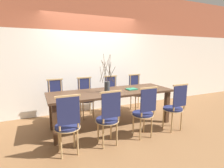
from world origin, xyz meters
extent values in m
plane|color=brown|center=(0.00, 0.00, 0.00)|extent=(16.00, 16.00, 0.00)
cube|color=silver|center=(0.00, 1.25, 1.05)|extent=(12.00, 0.06, 2.09)
cube|color=#9E5138|center=(0.00, 1.25, 2.65)|extent=(12.00, 0.06, 1.11)
cube|color=#422B1C|center=(0.00, 0.00, 0.74)|extent=(2.61, 0.87, 0.04)
cube|color=#422B1C|center=(-1.20, -0.33, 0.36)|extent=(0.09, 0.09, 0.72)
cube|color=#422B1C|center=(1.20, -0.33, 0.36)|extent=(0.09, 0.09, 0.72)
cube|color=#422B1C|center=(-1.20, 0.33, 0.36)|extent=(0.09, 0.09, 0.72)
cube|color=#422B1C|center=(1.20, 0.33, 0.36)|extent=(0.09, 0.09, 0.72)
cylinder|color=#1E234C|center=(-1.06, -0.68, 0.44)|extent=(0.38, 0.38, 0.04)
cylinder|color=tan|center=(-1.06, -0.68, 0.42)|extent=(0.40, 0.40, 0.01)
cylinder|color=tan|center=(-1.18, -0.56, 0.21)|extent=(0.03, 0.03, 0.43)
cylinder|color=tan|center=(-0.93, -0.56, 0.21)|extent=(0.03, 0.03, 0.43)
cylinder|color=tan|center=(-1.18, -0.80, 0.21)|extent=(0.03, 0.03, 0.43)
cylinder|color=tan|center=(-0.93, -0.80, 0.21)|extent=(0.03, 0.03, 0.43)
cylinder|color=tan|center=(-1.19, -0.84, 0.72)|extent=(0.03, 0.03, 0.51)
cylinder|color=tan|center=(-0.93, -0.84, 0.72)|extent=(0.03, 0.03, 0.51)
cube|color=#1E234C|center=(-1.06, -0.84, 0.74)|extent=(0.32, 0.02, 0.41)
cube|color=tan|center=(-1.06, -0.84, 0.96)|extent=(0.36, 0.03, 0.03)
cylinder|color=#1E234C|center=(-0.39, -0.68, 0.44)|extent=(0.38, 0.38, 0.04)
cylinder|color=tan|center=(-0.39, -0.68, 0.42)|extent=(0.40, 0.40, 0.01)
cylinder|color=tan|center=(-0.52, -0.56, 0.21)|extent=(0.03, 0.03, 0.43)
cylinder|color=tan|center=(-0.27, -0.56, 0.21)|extent=(0.03, 0.03, 0.43)
cylinder|color=tan|center=(-0.52, -0.80, 0.21)|extent=(0.03, 0.03, 0.43)
cylinder|color=tan|center=(-0.27, -0.80, 0.21)|extent=(0.03, 0.03, 0.43)
cylinder|color=tan|center=(-0.52, -0.84, 0.72)|extent=(0.03, 0.03, 0.51)
cylinder|color=tan|center=(-0.26, -0.84, 0.72)|extent=(0.03, 0.03, 0.51)
cube|color=#1E234C|center=(-0.39, -0.84, 0.74)|extent=(0.32, 0.02, 0.41)
cube|color=tan|center=(-0.39, -0.84, 0.96)|extent=(0.36, 0.03, 0.03)
cylinder|color=#1E234C|center=(0.32, -0.68, 0.44)|extent=(0.38, 0.38, 0.04)
cylinder|color=tan|center=(0.32, -0.68, 0.42)|extent=(0.40, 0.40, 0.01)
cylinder|color=tan|center=(0.20, -0.56, 0.21)|extent=(0.03, 0.03, 0.43)
cylinder|color=tan|center=(0.44, -0.56, 0.21)|extent=(0.03, 0.03, 0.43)
cylinder|color=tan|center=(0.20, -0.80, 0.21)|extent=(0.03, 0.03, 0.43)
cylinder|color=tan|center=(0.44, -0.80, 0.21)|extent=(0.03, 0.03, 0.43)
cylinder|color=tan|center=(0.19, -0.84, 0.72)|extent=(0.03, 0.03, 0.51)
cylinder|color=tan|center=(0.45, -0.84, 0.72)|extent=(0.03, 0.03, 0.51)
cube|color=#1E234C|center=(0.32, -0.84, 0.74)|extent=(0.32, 0.02, 0.41)
cube|color=tan|center=(0.32, -0.84, 0.96)|extent=(0.36, 0.03, 0.03)
cylinder|color=#1E234C|center=(1.05, -0.68, 0.44)|extent=(0.38, 0.38, 0.04)
cylinder|color=tan|center=(1.05, -0.68, 0.42)|extent=(0.40, 0.40, 0.01)
cylinder|color=tan|center=(0.92, -0.56, 0.21)|extent=(0.03, 0.03, 0.43)
cylinder|color=tan|center=(1.17, -0.56, 0.21)|extent=(0.03, 0.03, 0.43)
cylinder|color=tan|center=(0.92, -0.80, 0.21)|extent=(0.03, 0.03, 0.43)
cylinder|color=tan|center=(1.17, -0.80, 0.21)|extent=(0.03, 0.03, 0.43)
cylinder|color=tan|center=(0.91, -0.84, 0.72)|extent=(0.03, 0.03, 0.51)
cylinder|color=tan|center=(1.18, -0.84, 0.72)|extent=(0.03, 0.03, 0.51)
cube|color=#1E234C|center=(1.05, -0.84, 0.74)|extent=(0.32, 0.02, 0.41)
cube|color=tan|center=(1.05, -0.84, 0.96)|extent=(0.36, 0.03, 0.03)
cylinder|color=#1E234C|center=(-1.05, 0.68, 0.44)|extent=(0.38, 0.38, 0.04)
cylinder|color=tan|center=(-1.05, 0.68, 0.42)|extent=(0.40, 0.40, 0.01)
cylinder|color=tan|center=(-0.93, 0.56, 0.21)|extent=(0.03, 0.03, 0.43)
cylinder|color=tan|center=(-1.17, 0.56, 0.21)|extent=(0.03, 0.03, 0.43)
cylinder|color=tan|center=(-0.93, 0.80, 0.21)|extent=(0.03, 0.03, 0.43)
cylinder|color=tan|center=(-1.17, 0.80, 0.21)|extent=(0.03, 0.03, 0.43)
cylinder|color=tan|center=(-0.92, 0.84, 0.72)|extent=(0.03, 0.03, 0.51)
cylinder|color=tan|center=(-1.18, 0.84, 0.72)|extent=(0.03, 0.03, 0.51)
cube|color=#1E234C|center=(-1.05, 0.84, 0.74)|extent=(0.32, 0.02, 0.41)
cube|color=tan|center=(-1.05, 0.84, 0.96)|extent=(0.36, 0.03, 0.03)
cylinder|color=#1E234C|center=(-0.37, 0.68, 0.44)|extent=(0.38, 0.38, 0.04)
cylinder|color=tan|center=(-0.37, 0.68, 0.42)|extent=(0.40, 0.40, 0.01)
cylinder|color=tan|center=(-0.24, 0.56, 0.21)|extent=(0.03, 0.03, 0.43)
cylinder|color=tan|center=(-0.49, 0.56, 0.21)|extent=(0.03, 0.03, 0.43)
cylinder|color=tan|center=(-0.24, 0.80, 0.21)|extent=(0.03, 0.03, 0.43)
cylinder|color=tan|center=(-0.49, 0.80, 0.21)|extent=(0.03, 0.03, 0.43)
cylinder|color=tan|center=(-0.23, 0.84, 0.72)|extent=(0.03, 0.03, 0.51)
cylinder|color=tan|center=(-0.50, 0.84, 0.72)|extent=(0.03, 0.03, 0.51)
cube|color=#1E234C|center=(-0.37, 0.84, 0.74)|extent=(0.32, 0.02, 0.41)
cube|color=tan|center=(-0.37, 0.84, 0.96)|extent=(0.36, 0.03, 0.03)
cylinder|color=#1E234C|center=(0.34, 0.68, 0.44)|extent=(0.38, 0.38, 0.04)
cylinder|color=tan|center=(0.34, 0.68, 0.42)|extent=(0.40, 0.40, 0.01)
cylinder|color=tan|center=(0.46, 0.56, 0.21)|extent=(0.03, 0.03, 0.43)
cylinder|color=tan|center=(0.21, 0.56, 0.21)|extent=(0.03, 0.03, 0.43)
cylinder|color=tan|center=(0.46, 0.80, 0.21)|extent=(0.03, 0.03, 0.43)
cylinder|color=tan|center=(0.21, 0.80, 0.21)|extent=(0.03, 0.03, 0.43)
cylinder|color=tan|center=(0.47, 0.84, 0.72)|extent=(0.03, 0.03, 0.51)
cylinder|color=tan|center=(0.21, 0.84, 0.72)|extent=(0.03, 0.03, 0.51)
cube|color=#1E234C|center=(0.34, 0.84, 0.74)|extent=(0.32, 0.02, 0.41)
cube|color=tan|center=(0.34, 0.84, 0.96)|extent=(0.36, 0.03, 0.03)
cylinder|color=#1E234C|center=(1.06, 0.68, 0.44)|extent=(0.38, 0.38, 0.04)
cylinder|color=tan|center=(1.06, 0.68, 0.42)|extent=(0.40, 0.40, 0.01)
cylinder|color=tan|center=(1.18, 0.56, 0.21)|extent=(0.03, 0.03, 0.43)
cylinder|color=tan|center=(0.93, 0.56, 0.21)|extent=(0.03, 0.03, 0.43)
cylinder|color=tan|center=(1.18, 0.80, 0.21)|extent=(0.03, 0.03, 0.43)
cylinder|color=tan|center=(0.93, 0.80, 0.21)|extent=(0.03, 0.03, 0.43)
cylinder|color=tan|center=(1.19, 0.84, 0.72)|extent=(0.03, 0.03, 0.51)
cylinder|color=tan|center=(0.92, 0.84, 0.72)|extent=(0.03, 0.03, 0.51)
cube|color=#1E234C|center=(1.06, 0.84, 0.74)|extent=(0.32, 0.02, 0.41)
cube|color=tan|center=(1.06, 0.84, 0.96)|extent=(0.36, 0.03, 0.03)
cylinder|color=#33383D|center=(-0.13, -0.04, 0.87)|extent=(0.11, 0.11, 0.22)
cylinder|color=#473828|center=(-0.09, -0.11, 1.20)|extent=(0.15, 0.09, 0.44)
cylinder|color=#473828|center=(-0.11, 0.04, 1.25)|extent=(0.16, 0.04, 0.55)
cylinder|color=#473828|center=(-0.19, -0.08, 1.19)|extent=(0.09, 0.14, 0.42)
cylinder|color=#473828|center=(-0.18, -0.05, 1.26)|extent=(0.03, 0.11, 0.55)
cylinder|color=#473828|center=(-0.16, -0.16, 1.20)|extent=(0.25, 0.08, 0.44)
cylinder|color=#473828|center=(-0.07, -0.04, 1.18)|extent=(0.02, 0.12, 0.39)
cylinder|color=#473828|center=(-0.08, -0.04, 1.25)|extent=(0.01, 0.11, 0.53)
cylinder|color=#473828|center=(-0.18, 0.05, 1.18)|extent=(0.19, 0.11, 0.40)
cylinder|color=#473828|center=(-0.08, -0.07, 1.16)|extent=(0.07, 0.11, 0.36)
cylinder|color=#473828|center=(-0.01, -0.01, 1.13)|extent=(0.06, 0.24, 0.31)
cylinder|color=#473828|center=(-0.25, -0.03, 1.13)|extent=(0.04, 0.24, 0.30)
cube|color=#1E6B4C|center=(0.45, -0.03, 0.77)|extent=(0.25, 0.19, 0.02)
camera|label=1|loc=(-1.46, -3.26, 1.57)|focal=28.00mm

